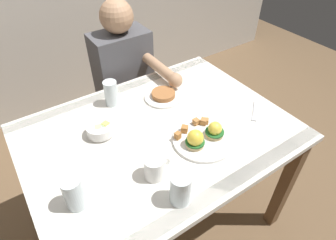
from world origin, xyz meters
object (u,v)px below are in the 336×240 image
object	(u,v)px
fruit_bowl	(100,130)
fork	(254,112)
dining_table	(160,146)
coffee_mug	(155,167)
diner_person	(126,79)
water_glass_far	(111,95)
eggs_benedict_plate	(203,137)
side_plate	(163,96)
water_glass_extra	(74,194)
water_glass_near	(181,190)

from	to	relation	value
fruit_bowl	fork	size ratio (longest dim) A/B	0.92
fork	dining_table	bearing A→B (deg)	161.43
coffee_mug	diner_person	size ratio (longest dim) A/B	0.10
water_glass_far	coffee_mug	bearing A→B (deg)	-97.03
fruit_bowl	fork	xyz separation A→B (m)	(0.69, -0.28, -0.03)
fruit_bowl	water_glass_far	distance (m)	0.23
fork	water_glass_far	world-z (taller)	water_glass_far
water_glass_far	diner_person	distance (m)	0.40
eggs_benedict_plate	fork	xyz separation A→B (m)	(0.34, 0.01, -0.02)
eggs_benedict_plate	coffee_mug	bearing A→B (deg)	-171.17
fruit_bowl	side_plate	bearing A→B (deg)	11.15
water_glass_extra	side_plate	world-z (taller)	water_glass_extra
diner_person	eggs_benedict_plate	bearing A→B (deg)	-91.08
fork	water_glass_far	distance (m)	0.72
coffee_mug	water_glass_far	size ratio (longest dim) A/B	0.84
eggs_benedict_plate	water_glass_near	world-z (taller)	water_glass_near
dining_table	coffee_mug	world-z (taller)	coffee_mug
fruit_bowl	coffee_mug	xyz separation A→B (m)	(0.08, -0.33, 0.02)
water_glass_near	dining_table	bearing A→B (deg)	69.07
dining_table	fruit_bowl	distance (m)	0.30
coffee_mug	side_plate	xyz separation A→B (m)	(0.31, 0.41, -0.04)
water_glass_near	coffee_mug	bearing A→B (deg)	96.96
water_glass_extra	water_glass_near	bearing A→B (deg)	-30.86
water_glass_near	side_plate	bearing A→B (deg)	62.26
eggs_benedict_plate	coffee_mug	size ratio (longest dim) A/B	2.42
water_glass_near	diner_person	world-z (taller)	diner_person
fork	water_glass_near	distance (m)	0.63
fruit_bowl	side_plate	distance (m)	0.40
water_glass_extra	dining_table	bearing A→B (deg)	20.05
coffee_mug	diner_person	world-z (taller)	diner_person
dining_table	water_glass_near	bearing A→B (deg)	-110.93
fork	fruit_bowl	bearing A→B (deg)	158.02
eggs_benedict_plate	diner_person	distance (m)	0.78
water_glass_extra	side_plate	size ratio (longest dim) A/B	0.68
eggs_benedict_plate	fork	bearing A→B (deg)	1.96
coffee_mug	diner_person	xyz separation A→B (m)	(0.29, 0.81, -0.14)
coffee_mug	side_plate	world-z (taller)	coffee_mug
water_glass_extra	water_glass_far	bearing A→B (deg)	52.49
coffee_mug	diner_person	distance (m)	0.87
eggs_benedict_plate	water_glass_extra	distance (m)	0.57
coffee_mug	water_glass_extra	world-z (taller)	water_glass_extra
fruit_bowl	water_glass_near	world-z (taller)	water_glass_near
coffee_mug	water_glass_near	xyz separation A→B (m)	(0.02, -0.14, 0.01)
fork	side_plate	xyz separation A→B (m)	(-0.31, 0.36, 0.01)
fruit_bowl	coffee_mug	world-z (taller)	coffee_mug
coffee_mug	water_glass_far	xyz separation A→B (m)	(0.06, 0.51, 0.01)
fruit_bowl	water_glass_extra	size ratio (longest dim) A/B	0.88
coffee_mug	side_plate	bearing A→B (deg)	53.11
eggs_benedict_plate	side_plate	size ratio (longest dim) A/B	1.35
water_glass_extra	diner_person	xyz separation A→B (m)	(0.58, 0.76, -0.15)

